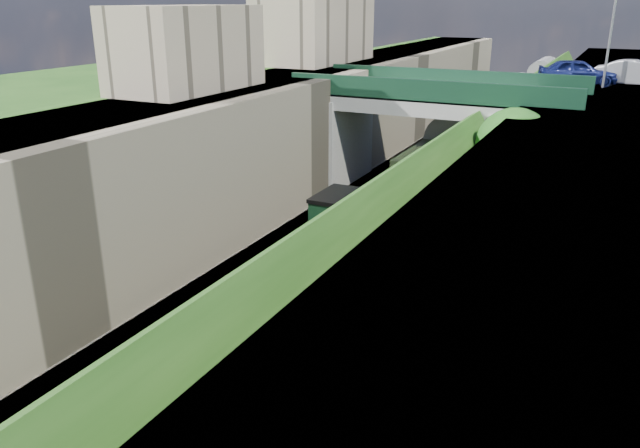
{
  "coord_description": "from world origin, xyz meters",
  "views": [
    {
      "loc": [
        10.33,
        -11.47,
        11.27
      ],
      "look_at": [
        0.0,
        9.5,
        2.82
      ],
      "focal_mm": 35.0,
      "sensor_mm": 36.0,
      "label": 1
    }
  ],
  "objects_px": {
    "tree": "(516,149)",
    "locomotive": "(320,274)",
    "lamppost": "(612,30)",
    "car_silver": "(637,74)",
    "road_bridge": "(444,130)",
    "car_blue": "(577,72)",
    "tender": "(390,220)"
  },
  "relations": [
    {
      "from": "road_bridge",
      "to": "tree",
      "type": "xyz_separation_m",
      "value": [
        4.97,
        -5.62,
        0.57
      ]
    },
    {
      "from": "road_bridge",
      "to": "car_silver",
      "type": "relative_size",
      "value": 3.4
    },
    {
      "from": "road_bridge",
      "to": "lamppost",
      "type": "distance_m",
      "value": 11.5
    },
    {
      "from": "road_bridge",
      "to": "car_blue",
      "type": "bearing_deg",
      "value": 47.69
    },
    {
      "from": "road_bridge",
      "to": "tree",
      "type": "distance_m",
      "value": 7.53
    },
    {
      "from": "lamppost",
      "to": "car_blue",
      "type": "bearing_deg",
      "value": 161.48
    },
    {
      "from": "lamppost",
      "to": "road_bridge",
      "type": "bearing_deg",
      "value": -141.19
    },
    {
      "from": "tree",
      "to": "locomotive",
      "type": "relative_size",
      "value": 0.65
    },
    {
      "from": "road_bridge",
      "to": "car_blue",
      "type": "distance_m",
      "value": 9.76
    },
    {
      "from": "car_blue",
      "to": "tree",
      "type": "bearing_deg",
      "value": 159.5
    },
    {
      "from": "tender",
      "to": "car_silver",
      "type": "bearing_deg",
      "value": 61.66
    },
    {
      "from": "locomotive",
      "to": "tender",
      "type": "distance_m",
      "value": 7.37
    },
    {
      "from": "tree",
      "to": "car_blue",
      "type": "bearing_deg",
      "value": 84.11
    },
    {
      "from": "car_blue",
      "to": "car_silver",
      "type": "relative_size",
      "value": 0.99
    },
    {
      "from": "car_blue",
      "to": "car_silver",
      "type": "height_order",
      "value": "car_blue"
    },
    {
      "from": "tree",
      "to": "tender",
      "type": "distance_m",
      "value": 6.86
    },
    {
      "from": "tree",
      "to": "locomotive",
      "type": "bearing_deg",
      "value": -112.59
    },
    {
      "from": "locomotive",
      "to": "tree",
      "type": "bearing_deg",
      "value": 67.41
    },
    {
      "from": "road_bridge",
      "to": "locomotive",
      "type": "xyz_separation_m",
      "value": [
        0.26,
        -16.95,
        -2.18
      ]
    },
    {
      "from": "tree",
      "to": "car_silver",
      "type": "height_order",
      "value": "car_silver"
    },
    {
      "from": "tree",
      "to": "car_silver",
      "type": "xyz_separation_m",
      "value": [
        4.59,
        13.29,
        2.38
      ]
    },
    {
      "from": "tender",
      "to": "lamppost",
      "type": "bearing_deg",
      "value": 64.43
    },
    {
      "from": "car_blue",
      "to": "locomotive",
      "type": "relative_size",
      "value": 0.45
    },
    {
      "from": "road_bridge",
      "to": "locomotive",
      "type": "distance_m",
      "value": 17.09
    },
    {
      "from": "car_silver",
      "to": "lamppost",
      "type": "bearing_deg",
      "value": 130.53
    },
    {
      "from": "lamppost",
      "to": "tender",
      "type": "bearing_deg",
      "value": -115.57
    },
    {
      "from": "road_bridge",
      "to": "lamppost",
      "type": "bearing_deg",
      "value": 38.81
    },
    {
      "from": "lamppost",
      "to": "car_silver",
      "type": "relative_size",
      "value": 1.27
    },
    {
      "from": "road_bridge",
      "to": "lamppost",
      "type": "height_order",
      "value": "lamppost"
    },
    {
      "from": "car_blue",
      "to": "locomotive",
      "type": "xyz_separation_m",
      "value": [
        -6.0,
        -23.83,
        -5.15
      ]
    },
    {
      "from": "tree",
      "to": "locomotive",
      "type": "xyz_separation_m",
      "value": [
        -4.71,
        -11.33,
        -2.75
      ]
    },
    {
      "from": "car_silver",
      "to": "locomotive",
      "type": "relative_size",
      "value": 0.46
    }
  ]
}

